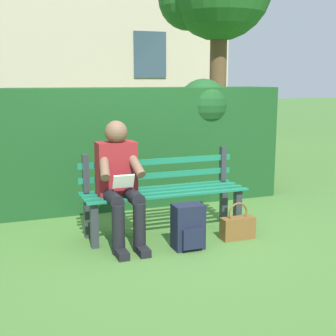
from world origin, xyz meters
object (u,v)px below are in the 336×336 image
at_px(park_bench, 163,192).
at_px(handbag, 238,227).
at_px(person_seated, 120,179).
at_px(backpack, 188,227).

bearing_deg(park_bench, handbag, 142.89).
height_order(park_bench, handbag, park_bench).
relative_size(person_seated, handbag, 3.16).
bearing_deg(person_seated, handbag, 164.37).
distance_m(park_bench, handbag, 0.84).
bearing_deg(handbag, person_seated, -15.63).
bearing_deg(person_seated, backpack, 144.72).
height_order(person_seated, backpack, person_seated).
xyz_separation_m(park_bench, handbag, (-0.63, 0.47, -0.30)).
bearing_deg(backpack, person_seated, -35.28).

